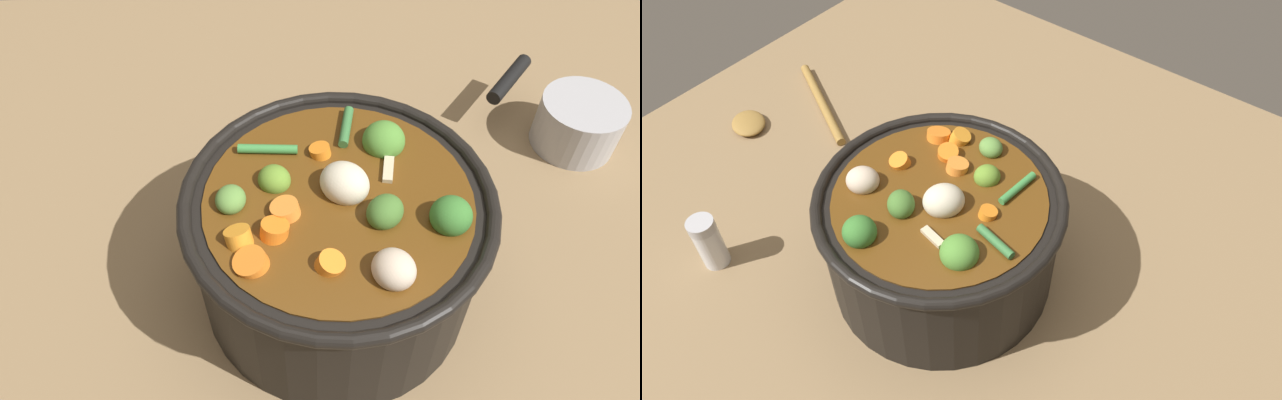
{
  "view_description": "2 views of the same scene",
  "coord_description": "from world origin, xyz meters",
  "views": [
    {
      "loc": [
        0.33,
        -0.04,
        0.54
      ],
      "look_at": [
        -0.01,
        -0.02,
        0.13
      ],
      "focal_mm": 34.34,
      "sensor_mm": 36.0,
      "label": 1
    },
    {
      "loc": [
        -0.29,
        0.33,
        0.63
      ],
      "look_at": [
        -0.02,
        -0.02,
        0.13
      ],
      "focal_mm": 34.7,
      "sensor_mm": 36.0,
      "label": 2
    }
  ],
  "objects": [
    {
      "name": "ground_plane",
      "position": [
        0.0,
        0.0,
        0.0
      ],
      "size": [
        1.1,
        1.1,
        0.0
      ],
      "primitive_type": "plane",
      "color": "#8C704C"
    },
    {
      "name": "wooden_spoon",
      "position": [
        0.38,
        -0.07,
        0.01
      ],
      "size": [
        0.18,
        0.19,
        0.01
      ],
      "color": "olive",
      "rests_on": "ground_plane"
    },
    {
      "name": "cooking_pot",
      "position": [
        0.0,
        0.0,
        0.08
      ],
      "size": [
        0.28,
        0.28,
        0.16
      ],
      "color": "black",
      "rests_on": "ground_plane"
    },
    {
      "name": "salt_shaker",
      "position": [
        0.23,
        0.16,
        0.04
      ],
      "size": [
        0.03,
        0.03,
        0.08
      ],
      "color": "silver",
      "rests_on": "ground_plane"
    }
  ]
}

